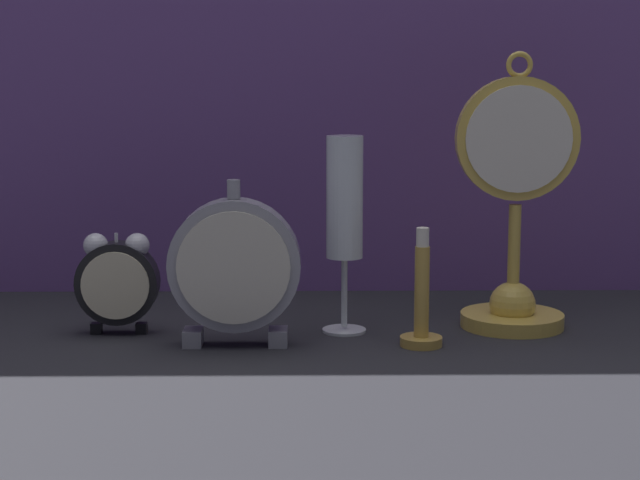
% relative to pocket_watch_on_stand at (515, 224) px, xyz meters
% --- Properties ---
extents(ground_plane, '(4.00, 4.00, 0.00)m').
position_rel_pocket_watch_on_stand_xyz_m(ground_plane, '(-0.22, -0.12, -0.12)').
color(ground_plane, '#232328').
extents(fabric_backdrop_drape, '(1.72, 0.01, 0.70)m').
position_rel_pocket_watch_on_stand_xyz_m(fabric_backdrop_drape, '(-0.22, 0.21, 0.23)').
color(fabric_backdrop_drape, '#6B478E').
rests_on(fabric_backdrop_drape, ground_plane).
extents(pocket_watch_on_stand, '(0.14, 0.12, 0.31)m').
position_rel_pocket_watch_on_stand_xyz_m(pocket_watch_on_stand, '(0.00, 0.00, 0.00)').
color(pocket_watch_on_stand, gold).
rests_on(pocket_watch_on_stand, ground_plane).
extents(alarm_clock_twin_bell, '(0.09, 0.03, 0.11)m').
position_rel_pocket_watch_on_stand_xyz_m(alarm_clock_twin_bell, '(-0.45, -0.02, -0.06)').
color(alarm_clock_twin_bell, black).
rests_on(alarm_clock_twin_bell, ground_plane).
extents(mantel_clock_silver, '(0.14, 0.04, 0.18)m').
position_rel_pocket_watch_on_stand_xyz_m(mantel_clock_silver, '(-0.31, -0.08, -0.03)').
color(mantel_clock_silver, gray).
rests_on(mantel_clock_silver, ground_plane).
extents(champagne_flute, '(0.05, 0.05, 0.22)m').
position_rel_pocket_watch_on_stand_xyz_m(champagne_flute, '(-0.19, -0.02, 0.02)').
color(champagne_flute, silver).
rests_on(champagne_flute, ground_plane).
extents(brass_candlestick, '(0.05, 0.05, 0.13)m').
position_rel_pocket_watch_on_stand_xyz_m(brass_candlestick, '(-0.11, -0.08, -0.08)').
color(brass_candlestick, gold).
rests_on(brass_candlestick, ground_plane).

